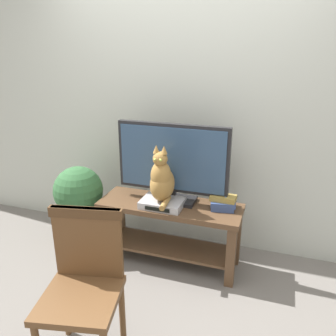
{
  "coord_description": "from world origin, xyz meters",
  "views": [
    {
      "loc": [
        0.83,
        -1.97,
        1.81
      ],
      "look_at": [
        0.01,
        0.47,
        0.9
      ],
      "focal_mm": 36.83,
      "sensor_mm": 36.0,
      "label": 1
    }
  ],
  "objects_px": {
    "tv": "(172,161)",
    "media_box": "(162,203)",
    "book_stack": "(223,202)",
    "potted_plant": "(79,199)",
    "cat": "(162,180)",
    "tv_stand": "(170,223)",
    "wooden_chair": "(84,277)"
  },
  "relations": [
    {
      "from": "tv_stand",
      "to": "book_stack",
      "type": "xyz_separation_m",
      "value": [
        0.43,
        0.06,
        0.23
      ]
    },
    {
      "from": "wooden_chair",
      "to": "potted_plant",
      "type": "distance_m",
      "value": 1.26
    },
    {
      "from": "potted_plant",
      "to": "wooden_chair",
      "type": "bearing_deg",
      "value": -56.11
    },
    {
      "from": "tv",
      "to": "potted_plant",
      "type": "distance_m",
      "value": 0.98
    },
    {
      "from": "media_box",
      "to": "book_stack",
      "type": "relative_size",
      "value": 1.54
    },
    {
      "from": "media_box",
      "to": "book_stack",
      "type": "distance_m",
      "value": 0.49
    },
    {
      "from": "book_stack",
      "to": "potted_plant",
      "type": "bearing_deg",
      "value": -176.91
    },
    {
      "from": "tv_stand",
      "to": "potted_plant",
      "type": "xyz_separation_m",
      "value": [
        -0.88,
        -0.01,
        0.1
      ]
    },
    {
      "from": "tv_stand",
      "to": "potted_plant",
      "type": "distance_m",
      "value": 0.88
    },
    {
      "from": "tv",
      "to": "book_stack",
      "type": "height_order",
      "value": "tv"
    },
    {
      "from": "cat",
      "to": "media_box",
      "type": "bearing_deg",
      "value": 93.98
    },
    {
      "from": "wooden_chair",
      "to": "potted_plant",
      "type": "relative_size",
      "value": 1.18
    },
    {
      "from": "cat",
      "to": "tv_stand",
      "type": "bearing_deg",
      "value": 60.07
    },
    {
      "from": "tv_stand",
      "to": "cat",
      "type": "bearing_deg",
      "value": -119.93
    },
    {
      "from": "wooden_chair",
      "to": "book_stack",
      "type": "bearing_deg",
      "value": 61.31
    },
    {
      "from": "tv",
      "to": "media_box",
      "type": "relative_size",
      "value": 2.74
    },
    {
      "from": "book_stack",
      "to": "tv_stand",
      "type": "bearing_deg",
      "value": -172.45
    },
    {
      "from": "cat",
      "to": "book_stack",
      "type": "xyz_separation_m",
      "value": [
        0.48,
        0.13,
        -0.18
      ]
    },
    {
      "from": "wooden_chair",
      "to": "book_stack",
      "type": "height_order",
      "value": "wooden_chair"
    },
    {
      "from": "book_stack",
      "to": "potted_plant",
      "type": "distance_m",
      "value": 1.32
    },
    {
      "from": "tv",
      "to": "book_stack",
      "type": "relative_size",
      "value": 4.21
    },
    {
      "from": "media_box",
      "to": "wooden_chair",
      "type": "relative_size",
      "value": 0.37
    },
    {
      "from": "media_box",
      "to": "cat",
      "type": "bearing_deg",
      "value": -86.02
    },
    {
      "from": "media_box",
      "to": "potted_plant",
      "type": "relative_size",
      "value": 0.43
    },
    {
      "from": "book_stack",
      "to": "media_box",
      "type": "bearing_deg",
      "value": -166.09
    },
    {
      "from": "cat",
      "to": "book_stack",
      "type": "relative_size",
      "value": 2.12
    },
    {
      "from": "book_stack",
      "to": "cat",
      "type": "bearing_deg",
      "value": -164.4
    },
    {
      "from": "media_box",
      "to": "book_stack",
      "type": "bearing_deg",
      "value": 13.91
    },
    {
      "from": "tv",
      "to": "media_box",
      "type": "distance_m",
      "value": 0.35
    },
    {
      "from": "media_box",
      "to": "wooden_chair",
      "type": "height_order",
      "value": "wooden_chair"
    },
    {
      "from": "cat",
      "to": "potted_plant",
      "type": "bearing_deg",
      "value": 175.7
    },
    {
      "from": "media_box",
      "to": "potted_plant",
      "type": "distance_m",
      "value": 0.84
    }
  ]
}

